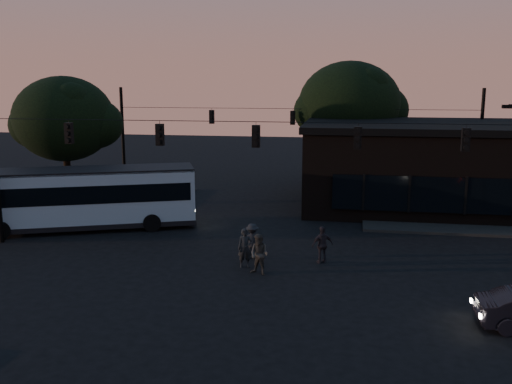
% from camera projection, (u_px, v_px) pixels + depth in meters
% --- Properties ---
extents(ground, '(120.00, 120.00, 0.00)m').
position_uv_depth(ground, '(239.00, 285.00, 22.74)').
color(ground, black).
rests_on(ground, ground).
extents(sidewalk_far_right, '(14.00, 10.00, 0.15)m').
position_uv_depth(sidewalk_far_right, '(480.00, 214.00, 34.33)').
color(sidewalk_far_right, black).
rests_on(sidewalk_far_right, ground).
extents(sidewalk_far_left, '(14.00, 10.00, 0.15)m').
position_uv_depth(sidewalk_far_left, '(77.00, 200.00, 38.55)').
color(sidewalk_far_left, black).
rests_on(sidewalk_far_left, ground).
extents(building, '(15.40, 10.41, 5.40)m').
position_uv_depth(building, '(427.00, 165.00, 36.21)').
color(building, black).
rests_on(building, ground).
extents(tree_behind, '(7.60, 7.60, 9.43)m').
position_uv_depth(tree_behind, '(349.00, 105.00, 42.18)').
color(tree_behind, black).
rests_on(tree_behind, ground).
extents(tree_left, '(6.40, 6.40, 8.30)m').
position_uv_depth(tree_left, '(64.00, 119.00, 36.52)').
color(tree_left, black).
rests_on(tree_left, ground).
extents(signal_rig_near, '(26.24, 0.30, 7.50)m').
position_uv_depth(signal_rig_near, '(256.00, 161.00, 25.75)').
color(signal_rig_near, black).
rests_on(signal_rig_near, ground).
extents(signal_rig_far, '(26.24, 0.30, 7.50)m').
position_uv_depth(signal_rig_far, '(292.00, 134.00, 41.28)').
color(signal_rig_far, black).
rests_on(signal_rig_far, ground).
extents(bus, '(12.00, 6.84, 3.33)m').
position_uv_depth(bus, '(85.00, 196.00, 30.91)').
color(bus, '#8FA6B7').
rests_on(bus, ground).
extents(pedestrian_a, '(0.71, 0.56, 1.72)m').
position_uv_depth(pedestrian_a, '(245.00, 248.00, 24.73)').
color(pedestrian_a, black).
rests_on(pedestrian_a, ground).
extents(pedestrian_b, '(1.02, 0.92, 1.73)m').
position_uv_depth(pedestrian_b, '(259.00, 254.00, 23.82)').
color(pedestrian_b, '#2F2E2B').
rests_on(pedestrian_b, ground).
extents(pedestrian_c, '(1.07, 0.80, 1.68)m').
position_uv_depth(pedestrian_c, '(322.00, 245.00, 25.29)').
color(pedestrian_c, black).
rests_on(pedestrian_c, ground).
extents(pedestrian_d, '(1.06, 0.61, 1.63)m').
position_uv_depth(pedestrian_d, '(252.00, 241.00, 25.98)').
color(pedestrian_d, black).
rests_on(pedestrian_d, ground).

